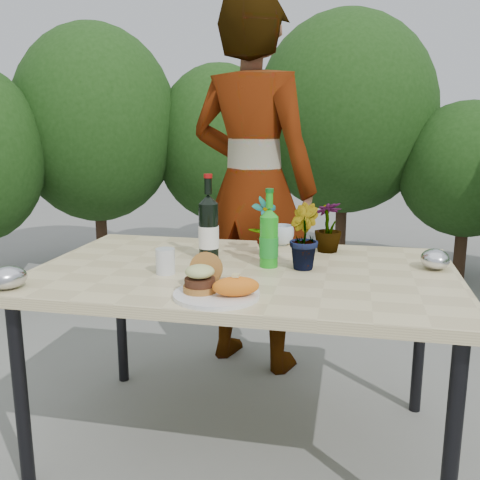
% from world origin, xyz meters
% --- Properties ---
extents(ground, '(80.00, 80.00, 0.00)m').
position_xyz_m(ground, '(0.00, 0.00, 0.00)').
color(ground, slate).
rests_on(ground, ground).
extents(patio_table, '(1.60, 1.00, 0.75)m').
position_xyz_m(patio_table, '(0.00, 0.00, 0.69)').
color(patio_table, beige).
rests_on(patio_table, ground).
extents(shrub_hedge, '(6.84, 5.24, 2.26)m').
position_xyz_m(shrub_hedge, '(0.19, 1.78, 1.17)').
color(shrub_hedge, '#382316').
rests_on(shrub_hedge, ground).
extents(dinner_plate, '(0.28, 0.28, 0.01)m').
position_xyz_m(dinner_plate, '(-0.02, -0.36, 0.76)').
color(dinner_plate, white).
rests_on(dinner_plate, patio_table).
extents(burger_stack, '(0.11, 0.16, 0.11)m').
position_xyz_m(burger_stack, '(-0.07, -0.34, 0.81)').
color(burger_stack, '#B7722D').
rests_on(burger_stack, dinner_plate).
extents(sweet_potato, '(0.17, 0.12, 0.06)m').
position_xyz_m(sweet_potato, '(0.05, -0.38, 0.80)').
color(sweet_potato, orange).
rests_on(sweet_potato, dinner_plate).
extents(grilled_veg, '(0.08, 0.05, 0.03)m').
position_xyz_m(grilled_veg, '(-0.00, -0.26, 0.78)').
color(grilled_veg, olive).
rests_on(grilled_veg, dinner_plate).
extents(wine_bottle, '(0.08, 0.08, 0.35)m').
position_xyz_m(wine_bottle, '(-0.17, 0.12, 0.88)').
color(wine_bottle, black).
rests_on(wine_bottle, patio_table).
extents(sparkling_water, '(0.07, 0.07, 0.31)m').
position_xyz_m(sparkling_water, '(0.09, 0.05, 0.86)').
color(sparkling_water, '#1D9C1C').
rests_on(sparkling_water, patio_table).
extents(plastic_cup, '(0.07, 0.07, 0.09)m').
position_xyz_m(plastic_cup, '(-0.27, -0.13, 0.80)').
color(plastic_cup, silver).
rests_on(plastic_cup, patio_table).
extents(seedling_left, '(0.15, 0.16, 0.25)m').
position_xyz_m(seedling_left, '(0.04, 0.23, 0.87)').
color(seedling_left, '#25521C').
rests_on(seedling_left, patio_table).
extents(seedling_mid, '(0.16, 0.17, 0.25)m').
position_xyz_m(seedling_mid, '(0.22, 0.05, 0.87)').
color(seedling_mid, '#2B6021').
rests_on(seedling_mid, patio_table).
extents(seedling_right, '(0.17, 0.17, 0.22)m').
position_xyz_m(seedling_right, '(0.30, 0.35, 0.86)').
color(seedling_right, '#235A1F').
rests_on(seedling_right, patio_table).
extents(blue_bowl, '(0.14, 0.14, 0.09)m').
position_xyz_m(blue_bowl, '(0.08, 0.44, 0.80)').
color(blue_bowl, silver).
rests_on(blue_bowl, patio_table).
extents(foil_packet_left, '(0.17, 0.17, 0.08)m').
position_xyz_m(foil_packet_left, '(-0.73, -0.42, 0.79)').
color(foil_packet_left, '#B1B2B8').
rests_on(foil_packet_left, patio_table).
extents(foil_packet_right, '(0.11, 0.14, 0.08)m').
position_xyz_m(foil_packet_right, '(0.72, 0.15, 0.79)').
color(foil_packet_right, silver).
rests_on(foil_packet_right, patio_table).
extents(person, '(0.81, 0.65, 1.94)m').
position_xyz_m(person, '(-0.12, 0.79, 0.97)').
color(person, '#905A48').
rests_on(person, ground).
extents(terracotta_pot, '(0.17, 0.17, 0.14)m').
position_xyz_m(terracotta_pot, '(-1.44, 1.94, 0.07)').
color(terracotta_pot, '#B05C2D').
rests_on(terracotta_pot, ground).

